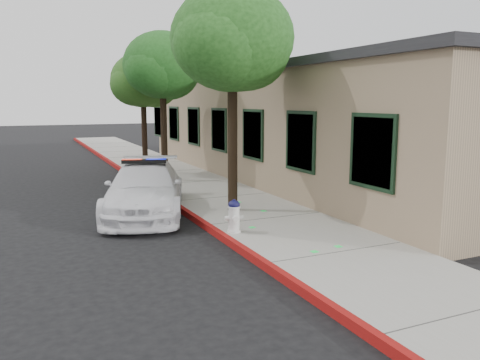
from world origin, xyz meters
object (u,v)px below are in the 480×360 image
street_tree_mid (162,69)px  street_tree_far (144,83)px  clapboard_building (310,125)px  street_tree_near (233,44)px  police_car (145,189)px  fire_hydrant (234,216)px

street_tree_mid → street_tree_far: size_ratio=1.12×
street_tree_far → clapboard_building: bearing=-25.9°
street_tree_near → street_tree_mid: street_tree_near is taller
police_car → street_tree_near: 4.47m
clapboard_building → police_car: 8.57m
street_tree_near → street_tree_mid: (-0.30, 5.62, -0.29)m
street_tree_mid → police_car: bearing=-111.9°
street_tree_far → police_car: bearing=-103.8°
police_car → street_tree_near: size_ratio=0.89×
police_car → street_tree_far: (1.63, 6.61, 3.06)m
fire_hydrant → street_tree_near: (0.88, 2.07, 3.97)m
fire_hydrant → clapboard_building: bearing=60.4°
clapboard_building → fire_hydrant: 9.47m
clapboard_building → street_tree_far: (-5.96, 2.89, 1.64)m
clapboard_building → street_tree_mid: bearing=171.7°
fire_hydrant → police_car: bearing=125.0°
police_car → street_tree_mid: (1.83, 4.56, 3.50)m
street_tree_near → street_tree_mid: size_ratio=1.08×
street_tree_mid → street_tree_far: street_tree_mid is taller
police_car → fire_hydrant: size_ratio=6.98×
clapboard_building → police_car: size_ratio=4.01×
police_car → street_tree_near: street_tree_near is taller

